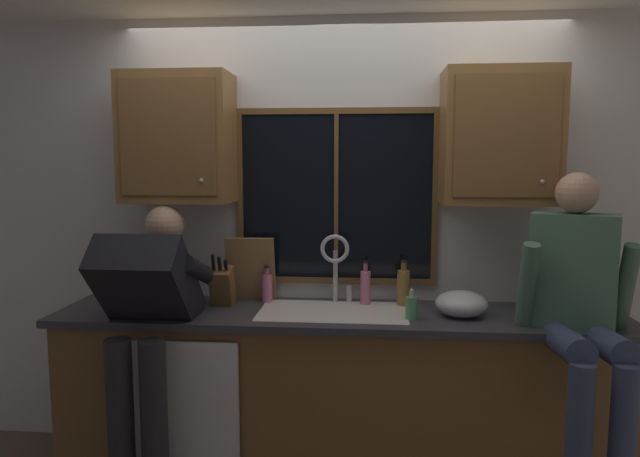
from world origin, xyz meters
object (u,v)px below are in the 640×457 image
at_px(person_sitting_on_counter, 579,294).
at_px(bottle_amber_small, 267,287).
at_px(mixing_bowl, 462,304).
at_px(person_standing, 148,318).
at_px(knife_block, 222,286).
at_px(bottle_green_glass, 365,286).
at_px(cutting_board, 251,269).
at_px(soap_dispenser, 411,307).
at_px(bottle_tall_clear, 403,287).

xyz_separation_m(person_sitting_on_counter, bottle_amber_small, (-1.59, 0.45, -0.10)).
relative_size(mixing_bowl, bottle_amber_small, 1.29).
distance_m(person_standing, knife_block, 0.48).
xyz_separation_m(bottle_green_glass, bottle_amber_small, (-0.57, 0.00, -0.02)).
bearing_deg(mixing_bowl, knife_block, 175.52).
distance_m(cutting_board, bottle_green_glass, 0.68).
relative_size(person_sitting_on_counter, soap_dispenser, 7.78).
bearing_deg(soap_dispenser, cutting_board, 160.28).
bearing_deg(bottle_green_glass, soap_dispenser, -50.53).
xyz_separation_m(person_sitting_on_counter, bottle_green_glass, (-1.02, 0.45, -0.08)).
bearing_deg(mixing_bowl, bottle_green_glass, 159.09).
relative_size(cutting_board, mixing_bowl, 1.39).
height_order(mixing_bowl, bottle_tall_clear, bottle_tall_clear).
bearing_deg(person_sitting_on_counter, mixing_bowl, 153.72).
bearing_deg(knife_block, bottle_tall_clear, 4.86).
bearing_deg(bottle_green_glass, bottle_amber_small, 179.91).
bearing_deg(cutting_board, bottle_amber_small, -18.42).
xyz_separation_m(cutting_board, bottle_tall_clear, (0.88, -0.04, -0.08)).
distance_m(person_standing, cutting_board, 0.68).
xyz_separation_m(person_sitting_on_counter, bottle_tall_clear, (-0.80, 0.44, -0.08)).
relative_size(person_standing, person_sitting_on_counter, 1.18).
bearing_deg(person_sitting_on_counter, soap_dispenser, 168.75).
relative_size(cutting_board, bottle_tall_clear, 1.47).
relative_size(person_standing, cutting_board, 3.91).
height_order(person_sitting_on_counter, bottle_green_glass, person_sitting_on_counter).
height_order(cutting_board, bottle_tall_clear, cutting_board).
bearing_deg(bottle_green_glass, mixing_bowl, -20.91).
relative_size(mixing_bowl, soap_dispenser, 1.70).
bearing_deg(person_standing, cutting_board, 48.99).
height_order(mixing_bowl, bottle_amber_small, bottle_amber_small).
bearing_deg(bottle_tall_clear, person_sitting_on_counter, -28.76).
distance_m(person_standing, bottle_green_glass, 1.19).
relative_size(person_sitting_on_counter, bottle_green_glass, 5.03).
bearing_deg(person_standing, bottle_amber_small, 40.80).
distance_m(person_sitting_on_counter, bottle_amber_small, 1.65).
bearing_deg(bottle_tall_clear, bottle_amber_small, 179.58).
height_order(person_standing, knife_block, person_standing).
height_order(mixing_bowl, soap_dispenser, soap_dispenser).
xyz_separation_m(bottle_green_glass, bottle_tall_clear, (0.21, -0.00, 0.00)).
bearing_deg(person_sitting_on_counter, cutting_board, 164.10).
bearing_deg(mixing_bowl, bottle_amber_small, 169.71).
relative_size(soap_dispenser, bottle_green_glass, 0.65).
distance_m(person_sitting_on_counter, mixing_bowl, 0.58).
bearing_deg(person_sitting_on_counter, person_standing, -179.66).
relative_size(knife_block, bottle_amber_small, 1.51).
relative_size(cutting_board, bottle_green_glass, 1.52).
height_order(soap_dispenser, bottle_green_glass, bottle_green_glass).
bearing_deg(bottle_green_glass, person_sitting_on_counter, -23.64).
relative_size(knife_block, bottle_green_glass, 1.28).
xyz_separation_m(person_standing, soap_dispenser, (1.34, 0.17, 0.04)).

